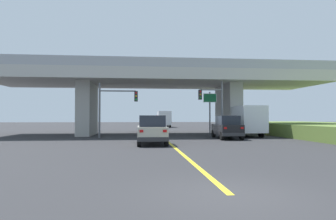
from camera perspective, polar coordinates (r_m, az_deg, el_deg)
The scene contains 11 objects.
ground at distance 32.34m, azimuth -1.67°, elevation -4.75°, with size 160.00×160.00×0.00m, color #2B2B2D.
overpass_bridge at distance 32.48m, azimuth -1.66°, elevation 4.89°, with size 35.10×9.88×7.48m.
lane_divider_stripe at distance 18.63m, azimuth 1.31°, elevation -7.24°, with size 0.20×22.61×0.01m, color yellow.
suv_lead at distance 20.85m, azimuth -3.16°, elevation -3.83°, with size 2.02×4.58×2.02m.
suv_crossing at distance 26.60m, azimuth 11.27°, elevation -3.27°, with size 2.08×4.69×2.02m.
box_truck at distance 30.87m, azimuth 14.24°, elevation -1.94°, with size 2.33×7.32×2.96m.
sedan_oncoming at distance 38.02m, azimuth -4.02°, elevation -2.71°, with size 1.95×4.50×2.02m.
traffic_signal_nearside at distance 28.98m, azimuth 8.88°, elevation 1.44°, with size 2.41×0.36×5.43m.
traffic_signal_farside at distance 27.54m, azimuth -10.41°, elevation 1.33°, with size 3.56×0.36×5.02m.
highway_sign at distance 30.33m, azimuth 8.06°, elevation 1.09°, with size 1.36×0.17×4.46m.
semi_truck_distant at distance 55.87m, azimuth -0.83°, elevation -1.71°, with size 2.33×6.68×2.98m.
Camera 1 is at (-2.25, -7.09, 1.91)m, focal length 31.70 mm.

